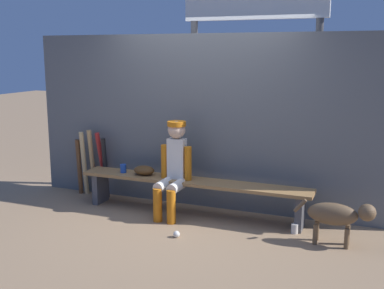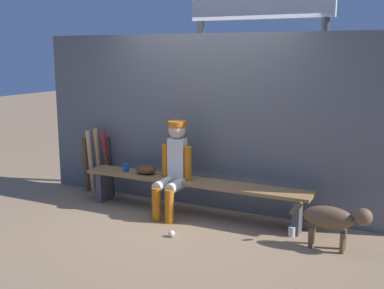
{
  "view_description": "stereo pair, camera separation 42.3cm",
  "coord_description": "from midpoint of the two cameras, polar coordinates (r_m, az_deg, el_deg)",
  "views": [
    {
      "loc": [
        2.12,
        -5.28,
        2.02
      ],
      "look_at": [
        0.0,
        0.0,
        0.9
      ],
      "focal_mm": 44.2,
      "sensor_mm": 36.0,
      "label": 1
    },
    {
      "loc": [
        2.51,
        -5.1,
        2.02
      ],
      "look_at": [
        0.0,
        0.0,
        0.9
      ],
      "focal_mm": 44.2,
      "sensor_mm": 36.0,
      "label": 2
    }
  ],
  "objects": [
    {
      "name": "scoreboard",
      "position": [
        6.64,
        10.54,
        15.88
      ],
      "size": [
        2.26,
        0.27,
        3.69
      ],
      "color": "#3F3F42",
      "rests_on": "ground_plane"
    },
    {
      "name": "cup_on_bench",
      "position": [
        6.33,
        -6.07,
        -2.77
      ],
      "size": [
        0.08,
        0.08,
        0.11
      ],
      "primitive_type": "cylinder",
      "color": "#1E47AD",
      "rests_on": "dugout_bench"
    },
    {
      "name": "baseball_glove",
      "position": [
        6.17,
        -3.63,
        -3.04
      ],
      "size": [
        0.28,
        0.2,
        0.12
      ],
      "primitive_type": "ellipsoid",
      "color": "#593819",
      "rests_on": "dugout_bench"
    },
    {
      "name": "cup_on_ground",
      "position": [
        5.5,
        14.14,
        -10.16
      ],
      "size": [
        0.08,
        0.08,
        0.11
      ],
      "primitive_type": "cylinder",
      "color": "silver",
      "rests_on": "ground_plane"
    },
    {
      "name": "dog",
      "position": [
        5.18,
        19.05,
        -8.49
      ],
      "size": [
        0.84,
        0.2,
        0.49
      ],
      "color": "brown",
      "rests_on": "ground_plane"
    },
    {
      "name": "baseball",
      "position": [
        5.33,
        -0.18,
        -10.74
      ],
      "size": [
        0.07,
        0.07,
        0.07
      ],
      "primitive_type": "sphere",
      "color": "white",
      "rests_on": "ground_plane"
    },
    {
      "name": "bat_aluminum_red",
      "position": [
        6.85,
        -8.39,
        -2.15
      ],
      "size": [
        0.09,
        0.25,
        0.92
      ],
      "primitive_type": "cylinder",
      "rotation": [
        0.2,
        0.0,
        -0.1
      ],
      "color": "#B22323",
      "rests_on": "ground_plane"
    },
    {
      "name": "bat_wood_dark",
      "position": [
        7.01,
        -11.0,
        -2.43
      ],
      "size": [
        0.09,
        0.13,
        0.8
      ],
      "primitive_type": "cylinder",
      "rotation": [
        0.07,
        0.0,
        0.21
      ],
      "color": "brown",
      "rests_on": "ground_plane"
    },
    {
      "name": "bat_wood_natural",
      "position": [
        6.95,
        -10.45,
        -2.03
      ],
      "size": [
        0.07,
        0.15,
        0.92
      ],
      "primitive_type": "cylinder",
      "rotation": [
        0.1,
        0.0,
        0.01
      ],
      "color": "tan",
      "rests_on": "ground_plane"
    },
    {
      "name": "bat_wood_tan",
      "position": [
        6.92,
        -9.52,
        -1.94
      ],
      "size": [
        0.07,
        0.17,
        0.95
      ],
      "primitive_type": "cylinder",
      "rotation": [
        0.11,
        0.0,
        -0.01
      ],
      "color": "tan",
      "rests_on": "ground_plane"
    },
    {
      "name": "ground_plane",
      "position": [
        6.03,
        2.03,
        -8.45
      ],
      "size": [
        30.0,
        30.0,
        0.0
      ],
      "primitive_type": "plane",
      "color": "#937556"
    },
    {
      "name": "bat_aluminum_black",
      "position": [
        6.73,
        -8.07,
        -2.66
      ],
      "size": [
        0.06,
        0.13,
        0.86
      ],
      "primitive_type": "cylinder",
      "rotation": [
        0.07,
        0.0,
        -0.01
      ],
      "color": "black",
      "rests_on": "ground_plane"
    },
    {
      "name": "dugout_bench",
      "position": [
        5.92,
        2.05,
        -5.14
      ],
      "size": [
        2.99,
        0.36,
        0.45
      ],
      "color": "olive",
      "rests_on": "ground_plane"
    },
    {
      "name": "player_seated",
      "position": [
        5.84,
        -0.21,
        -2.54
      ],
      "size": [
        0.41,
        0.55,
        1.18
      ],
      "color": "silver",
      "rests_on": "ground_plane"
    },
    {
      "name": "chainlink_fence",
      "position": [
        6.1,
        3.56,
        2.65
      ],
      "size": [
        4.91,
        0.03,
        2.25
      ],
      "primitive_type": "cube",
      "color": "#595E63",
      "rests_on": "ground_plane"
    }
  ]
}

